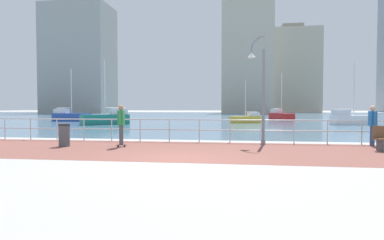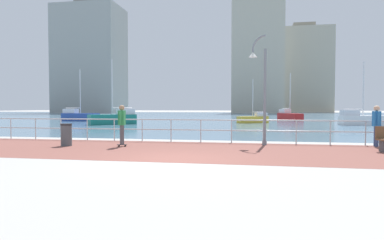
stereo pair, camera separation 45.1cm
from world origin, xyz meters
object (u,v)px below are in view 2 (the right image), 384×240
Objects in this scene: skateboarder at (122,122)px; trash_bin at (66,135)px; lamppost at (261,84)px; sailboat_yellow at (361,119)px; sailboat_ivory at (289,116)px; bystander at (376,122)px; sailboat_gray at (114,118)px; sailboat_teal at (254,119)px; sailboat_navy at (79,116)px.

skateboarder is 2.44m from trash_bin.
sailboat_yellow is at bearing 62.19° from lamppost.
sailboat_yellow reaches higher than trash_bin.
lamppost is at bearing -98.47° from sailboat_ivory.
sailboat_gray reaches higher than bystander.
trash_bin is 0.21× the size of sailboat_teal.
sailboat_navy reaches higher than sailboat_teal.
sailboat_ivory is at bearing 71.57° from skateboarder.
trash_bin is 31.31m from sailboat_ivory.
skateboarder is 1.01× the size of bystander.
lamppost reaches higher than bystander.
skateboarder is at bearing -108.43° from sailboat_ivory.
sailboat_yellow is (9.25, 17.54, -2.03)m from lamppost.
sailboat_yellow is at bearing 52.44° from skateboarder.
sailboat_teal is at bearing 90.61° from lamppost.
sailboat_gray reaches higher than skateboarder.
sailboat_ivory is at bearing 14.42° from sailboat_navy.
sailboat_navy reaches higher than sailboat_yellow.
lamppost is 19.93m from sailboat_yellow.
sailboat_ivory reaches higher than lamppost.
bystander is 17.96m from sailboat_yellow.
sailboat_ivory is 21.05m from sailboat_gray.
sailboat_gray reaches higher than lamppost.
sailboat_navy is at bearing 138.43° from sailboat_gray.
sailboat_gray reaches higher than trash_bin.
skateboarder is 18.10m from sailboat_gray.
sailboat_gray reaches higher than sailboat_teal.
sailboat_gray is at bearing -172.87° from sailboat_yellow.
sailboat_yellow is 0.94× the size of sailboat_gray.
sailboat_ivory is at bearing 91.28° from bystander.
sailboat_ivory is (9.59, 28.78, -0.47)m from skateboarder.
skateboarder is 0.28× the size of sailboat_navy.
lamppost is 4.90m from bystander.
trash_bin is at bearing -166.67° from lamppost.
sailboat_yellow is (14.81, 19.26, -0.48)m from skateboarder.
bystander is at bearing 9.34° from trash_bin.
sailboat_ivory is (-5.22, 9.52, 0.00)m from sailboat_yellow.
sailboat_gray is at bearing 107.12° from trash_bin.
lamppost is 8.42m from trash_bin.
skateboarder is 0.30× the size of sailboat_yellow.
bystander is 32.15m from sailboat_navy.
lamppost is 19.80m from sailboat_gray.
trash_bin is (-2.37, -0.16, -0.55)m from skateboarder.
sailboat_navy is (-12.04, 22.76, 0.10)m from trash_bin.
sailboat_gray is at bearing -158.39° from sailboat_teal.
skateboarder is at bearing -65.53° from sailboat_gray.
sailboat_navy is 1.04× the size of sailboat_ivory.
bystander is at bearing -40.08° from sailboat_navy.
sailboat_teal is at bearing -3.04° from sailboat_navy.
sailboat_gray is 1.36× the size of sailboat_teal.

